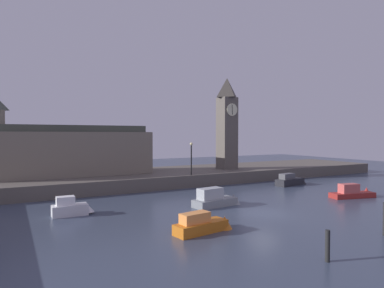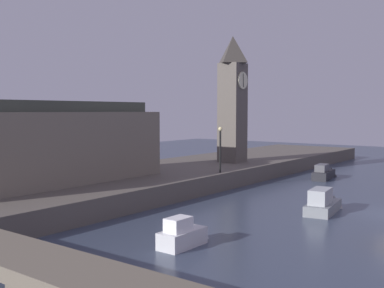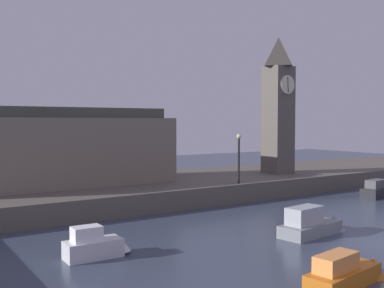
{
  "view_description": "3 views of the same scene",
  "coord_description": "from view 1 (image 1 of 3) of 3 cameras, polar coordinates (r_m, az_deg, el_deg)",
  "views": [
    {
      "loc": [
        -17.86,
        -20.56,
        6.38
      ],
      "look_at": [
        1.46,
        14.59,
        5.24
      ],
      "focal_mm": 31.06,
      "sensor_mm": 36.0,
      "label": 1
    },
    {
      "loc": [
        -31.87,
        -7.42,
        6.79
      ],
      "look_at": [
        -2.66,
        14.6,
        4.19
      ],
      "focal_mm": 43.85,
      "sensor_mm": 36.0,
      "label": 2
    },
    {
      "loc": [
        -21.58,
        -13.4,
        6.42
      ],
      "look_at": [
        -2.81,
        15.03,
        4.74
      ],
      "focal_mm": 42.65,
      "sensor_mm": 36.0,
      "label": 3
    }
  ],
  "objects": [
    {
      "name": "ground_plane",
      "position": [
        27.96,
        12.12,
        -11.59
      ],
      "size": [
        120.0,
        120.0,
        0.0
      ],
      "primitive_type": "plane",
      "color": "#384256"
    },
    {
      "name": "far_embankment",
      "position": [
        44.67,
        -5.01,
        -5.62
      ],
      "size": [
        70.0,
        12.0,
        1.5
      ],
      "primitive_type": "cube",
      "color": "#5B544C",
      "rests_on": "ground"
    },
    {
      "name": "clock_tower",
      "position": [
        47.34,
        6.03,
        3.78
      ],
      "size": [
        2.5,
        2.54,
        12.87
      ],
      "color": "#5B544C",
      "rests_on": "far_embankment"
    },
    {
      "name": "parliament_hall",
      "position": [
        42.58,
        -20.07,
        -1.11
      ],
      "size": [
        18.03,
        6.12,
        9.06
      ],
      "color": "slate",
      "rests_on": "far_embankment"
    },
    {
      "name": "streetlamp",
      "position": [
        40.17,
        -0.12,
        -1.85
      ],
      "size": [
        0.36,
        0.36,
        3.92
      ],
      "color": "black",
      "rests_on": "far_embankment"
    },
    {
      "name": "mooring_post_left",
      "position": [
        18.65,
        22.25,
        -15.89
      ],
      "size": [
        0.24,
        0.24,
        1.6
      ],
      "primitive_type": "cylinder",
      "color": "black",
      "rests_on": "ground"
    },
    {
      "name": "boat_dinghy_red",
      "position": [
        37.96,
        26.23,
        -7.53
      ],
      "size": [
        5.46,
        2.43,
        1.74
      ],
      "color": "maroon",
      "rests_on": "ground"
    },
    {
      "name": "boat_ferry_white",
      "position": [
        28.29,
        -19.87,
        -10.3
      ],
      "size": [
        3.22,
        1.25,
        1.54
      ],
      "color": "silver",
      "rests_on": "ground"
    },
    {
      "name": "boat_barge_dark",
      "position": [
        44.04,
        16.79,
        -6.04
      ],
      "size": [
        4.94,
        1.98,
        1.58
      ],
      "color": "#232328",
      "rests_on": "ground"
    },
    {
      "name": "boat_patrol_orange",
      "position": [
        22.35,
        2.25,
        -13.64
      ],
      "size": [
        4.44,
        1.8,
        1.44
      ],
      "color": "orange",
      "rests_on": "ground"
    },
    {
      "name": "boat_cruiser_grey",
      "position": [
        30.17,
        4.52,
        -9.47
      ],
      "size": [
        4.99,
        2.14,
        1.8
      ],
      "color": "gray",
      "rests_on": "ground"
    }
  ]
}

